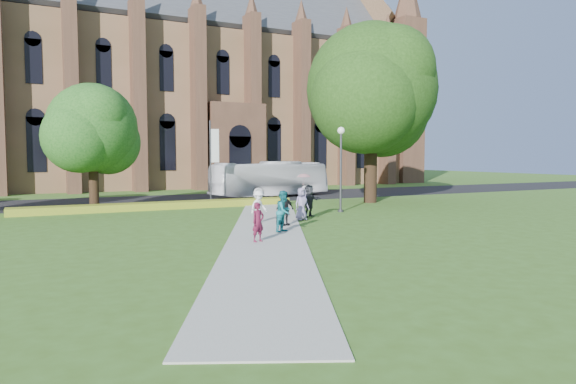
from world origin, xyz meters
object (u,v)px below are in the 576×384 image
large_tree (371,89)px  tour_coach (271,179)px  pedestrian_0 (258,222)px  streetlamp (341,159)px

large_tree → tour_coach: size_ratio=1.23×
pedestrian_0 → streetlamp: bearing=25.1°
streetlamp → large_tree: large_tree is taller
large_tree → pedestrian_0: size_ratio=8.35×
large_tree → pedestrian_0: bearing=-139.2°
large_tree → pedestrian_0: (-14.59, -12.61, -7.54)m
streetlamp → large_tree: 8.73m
large_tree → tour_coach: 11.40m
streetlamp → large_tree: bearing=39.3°
pedestrian_0 → large_tree: bearing=24.2°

